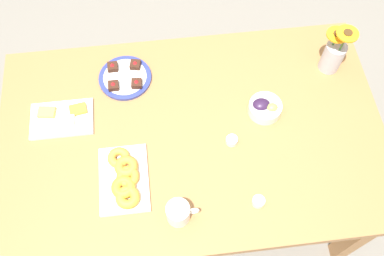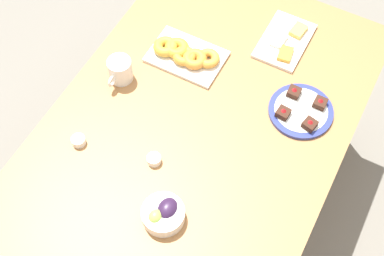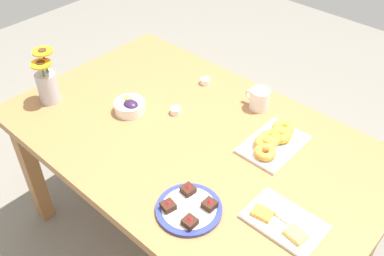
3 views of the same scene
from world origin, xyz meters
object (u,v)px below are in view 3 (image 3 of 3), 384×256
Objects in this scene: dining_table at (192,150)px; dessert_plate at (189,208)px; grape_bowl at (130,106)px; coffee_mug at (259,99)px; flower_vase at (47,84)px; jam_cup_berry at (176,110)px; jam_cup_honey at (205,81)px; cheese_platter at (283,221)px; croissant_platter at (274,141)px.

dessert_plate is (-0.26, 0.30, 0.10)m from dining_table.
grape_bowl is 0.59× the size of dessert_plate.
coffee_mug is 0.53× the size of dessert_plate.
grape_bowl is at bearing -149.79° from flower_vase.
jam_cup_berry is at bearing -146.84° from flower_vase.
coffee_mug is at bearing -176.71° from jam_cup_honey.
jam_cup_berry is (0.16, -0.06, 0.10)m from dining_table.
jam_cup_honey is 0.21× the size of dessert_plate.
cheese_platter is at bearing 133.09° from coffee_mug.
grape_bowl is at bearing 38.72° from jam_cup_berry.
grape_bowl reaches higher than dessert_plate.
jam_cup_honey is 1.00× the size of jam_cup_berry.
dining_table is 0.40m from jam_cup_honey.
flower_vase is at bearing 30.21° from grape_bowl.
cheese_platter is at bearing -147.32° from dessert_plate.
flower_vase is at bearing -2.70° from dessert_plate.
dining_table is 6.23× the size of flower_vase.
croissant_platter is at bearing -154.84° from flower_vase.
jam_cup_berry is at bearing -41.09° from dessert_plate.
jam_cup_berry is (0.69, -0.19, 0.00)m from cheese_platter.
jam_cup_honey is at bearing -126.39° from flower_vase.
croissant_platter is 5.91× the size of jam_cup_honey.
grape_bowl reaches higher than jam_cup_honey.
grape_bowl is 0.20m from jam_cup_berry.
dining_table is 11.62× the size of grape_bowl.
coffee_mug reaches higher than jam_cup_honey.
dessert_plate is at bearing 130.99° from dining_table.
cheese_platter is at bearing 129.22° from croissant_platter.
cheese_platter is 5.42× the size of jam_cup_berry.
dining_table is 0.35m from croissant_platter.
jam_cup_honey is at bearing -16.73° from croissant_platter.
coffee_mug is 0.31m from jam_cup_honey.
flower_vase reaches higher than cheese_platter.
croissant_platter is at bearing -92.60° from dessert_plate.
dining_table is at bearing -168.32° from grape_bowl.
flower_vase is (0.33, 0.19, 0.06)m from grape_bowl.
coffee_mug is at bearing -75.19° from dessert_plate.
jam_cup_berry is (-0.06, 0.27, 0.00)m from jam_cup_honey.
dessert_plate is at bearing 138.91° from jam_cup_berry.
cheese_platter is 0.87m from jam_cup_honey.
croissant_platter is 0.52m from jam_cup_honey.
jam_cup_honey is at bearing -52.91° from dessert_plate.
croissant_platter is (-0.28, -0.18, 0.11)m from dining_table.
grape_bowl is at bearing -4.19° from cheese_platter.
dessert_plate is at bearing 127.09° from jam_cup_honey.
croissant_platter is 1.10× the size of flower_vase.
dining_table is at bearing 32.21° from croissant_platter.
coffee_mug is 0.43× the size of croissant_platter.
croissant_platter is (0.25, -0.31, 0.01)m from cheese_platter.
cheese_platter is (-0.85, 0.06, -0.02)m from grape_bowl.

